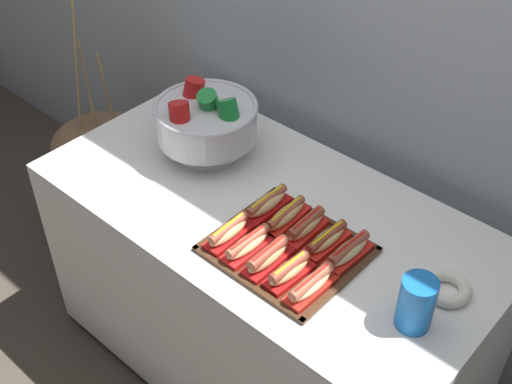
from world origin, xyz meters
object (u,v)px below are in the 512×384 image
at_px(hot_dog_1, 248,245).
at_px(donut, 447,289).
at_px(hot_dog_3, 289,271).
at_px(hot_dog_9, 348,252).
at_px(serving_tray, 287,250).
at_px(hot_dog_8, 327,240).
at_px(hot_dog_4, 311,285).
at_px(hot_dog_2, 268,257).
at_px(floor_vase, 109,185).
at_px(hot_dog_0, 229,232).
at_px(buffet_table, 266,289).
at_px(hot_dog_5, 267,204).
at_px(punch_bowl, 206,121).
at_px(hot_dog_6, 286,216).
at_px(hot_dog_7, 306,226).
at_px(cup_stack, 416,303).

bearing_deg(hot_dog_1, donut, 26.24).
xyz_separation_m(hot_dog_3, hot_dog_9, (0.08, 0.16, 0.00)).
relative_size(hot_dog_9, donut, 1.33).
bearing_deg(hot_dog_9, serving_tray, -151.49).
distance_m(hot_dog_8, hot_dog_9, 0.08).
distance_m(hot_dog_4, hot_dog_8, 0.18).
bearing_deg(hot_dog_2, serving_tray, 89.70).
xyz_separation_m(floor_vase, hot_dog_0, (1.03, -0.29, 0.56)).
relative_size(hot_dog_3, hot_dog_8, 0.97).
height_order(hot_dog_0, hot_dog_8, hot_dog_0).
height_order(buffet_table, hot_dog_3, hot_dog_3).
distance_m(buffet_table, hot_dog_8, 0.48).
relative_size(floor_vase, hot_dog_4, 6.59).
relative_size(buffet_table, hot_dog_3, 9.28).
relative_size(hot_dog_4, hot_dog_9, 0.99).
distance_m(serving_tray, hot_dog_5, 0.17).
bearing_deg(donut, punch_bowl, 178.64).
bearing_deg(hot_dog_5, hot_dog_9, -0.30).
relative_size(hot_dog_6, punch_bowl, 0.54).
xyz_separation_m(buffet_table, hot_dog_3, (0.24, -0.19, 0.41)).
bearing_deg(buffet_table, hot_dog_7, -8.35).
xyz_separation_m(buffet_table, hot_dog_1, (0.09, -0.19, 0.41)).
distance_m(hot_dog_2, hot_dog_8, 0.18).
height_order(hot_dog_1, punch_bowl, punch_bowl).
distance_m(serving_tray, hot_dog_6, 0.12).
distance_m(buffet_table, hot_dog_6, 0.42).
distance_m(buffet_table, punch_bowl, 0.61).
bearing_deg(buffet_table, cup_stack, -9.59).
xyz_separation_m(hot_dog_1, donut, (0.49, 0.24, -0.02)).
height_order(punch_bowl, donut, punch_bowl).
bearing_deg(cup_stack, hot_dog_1, -168.99).
relative_size(buffet_table, hot_dog_6, 7.99).
xyz_separation_m(serving_tray, hot_dog_2, (-0.00, -0.08, 0.03)).
xyz_separation_m(serving_tray, hot_dog_6, (-0.07, 0.08, 0.03)).
bearing_deg(punch_bowl, hot_dog_0, -37.11).
bearing_deg(floor_vase, hot_dog_8, -5.84).
distance_m(hot_dog_0, hot_dog_3, 0.23).
height_order(hot_dog_0, hot_dog_6, hot_dog_0).
height_order(hot_dog_3, hot_dog_9, same).
relative_size(hot_dog_3, hot_dog_4, 0.93).
bearing_deg(hot_dog_7, hot_dog_2, -90.30).
bearing_deg(donut, buffet_table, -174.84).
bearing_deg(hot_dog_5, punch_bowl, 164.23).
distance_m(hot_dog_5, punch_bowl, 0.38).
relative_size(hot_dog_0, hot_dog_8, 1.00).
height_order(hot_dog_1, hot_dog_4, same).
height_order(floor_vase, hot_dog_7, floor_vase).
bearing_deg(hot_dog_0, hot_dog_4, -0.30).
bearing_deg(donut, cup_stack, -95.34).
relative_size(hot_dog_7, punch_bowl, 0.47).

